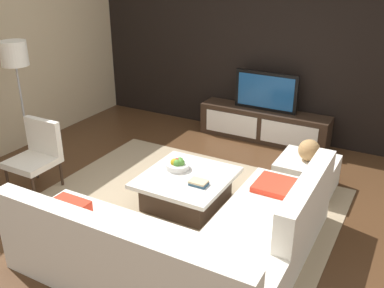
{
  "coord_description": "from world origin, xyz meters",
  "views": [
    {
      "loc": [
        2.12,
        -3.78,
        2.75
      ],
      "look_at": [
        -0.26,
        0.53,
        0.58
      ],
      "focal_mm": 40.75,
      "sensor_mm": 36.0,
      "label": 1
    }
  ],
  "objects_px": {
    "coffee_table": "(187,189)",
    "fruit_bowl": "(178,165)",
    "television": "(266,91)",
    "ottoman": "(306,174)",
    "book_stack": "(199,183)",
    "accent_chair_near": "(37,151)",
    "decorative_ball": "(309,150)",
    "sectional_couch": "(192,244)",
    "floor_lamp": "(15,61)",
    "media_console": "(264,125)"
  },
  "relations": [
    {
      "from": "television",
      "to": "floor_lamp",
      "type": "distance_m",
      "value": 3.6
    },
    {
      "from": "sectional_couch",
      "to": "accent_chair_near",
      "type": "xyz_separation_m",
      "value": [
        -2.47,
        0.48,
        0.2
      ]
    },
    {
      "from": "book_stack",
      "to": "sectional_couch",
      "type": "bearing_deg",
      "value": -65.5
    },
    {
      "from": "decorative_ball",
      "to": "book_stack",
      "type": "bearing_deg",
      "value": -127.45
    },
    {
      "from": "sectional_couch",
      "to": "coffee_table",
      "type": "relative_size",
      "value": 2.36
    },
    {
      "from": "fruit_bowl",
      "to": "book_stack",
      "type": "distance_m",
      "value": 0.46
    },
    {
      "from": "media_console",
      "to": "fruit_bowl",
      "type": "distance_m",
      "value": 2.22
    },
    {
      "from": "coffee_table",
      "to": "book_stack",
      "type": "height_order",
      "value": "book_stack"
    },
    {
      "from": "media_console",
      "to": "sectional_couch",
      "type": "relative_size",
      "value": 0.83
    },
    {
      "from": "television",
      "to": "fruit_bowl",
      "type": "distance_m",
      "value": 2.24
    },
    {
      "from": "accent_chair_near",
      "to": "ottoman",
      "type": "xyz_separation_m",
      "value": [
        2.98,
        1.57,
        -0.29
      ]
    },
    {
      "from": "coffee_table",
      "to": "accent_chair_near",
      "type": "xyz_separation_m",
      "value": [
        -1.85,
        -0.51,
        0.29
      ]
    },
    {
      "from": "sectional_couch",
      "to": "floor_lamp",
      "type": "relative_size",
      "value": 1.44
    },
    {
      "from": "fruit_bowl",
      "to": "book_stack",
      "type": "relative_size",
      "value": 1.35
    },
    {
      "from": "media_console",
      "to": "coffee_table",
      "type": "height_order",
      "value": "media_console"
    },
    {
      "from": "fruit_bowl",
      "to": "floor_lamp",
      "type": "bearing_deg",
      "value": -175.24
    },
    {
      "from": "accent_chair_near",
      "to": "coffee_table",
      "type": "bearing_deg",
      "value": 18.92
    },
    {
      "from": "coffee_table",
      "to": "fruit_bowl",
      "type": "xyz_separation_m",
      "value": [
        -0.18,
        0.1,
        0.24
      ]
    },
    {
      "from": "fruit_bowl",
      "to": "accent_chair_near",
      "type": "bearing_deg",
      "value": -159.89
    },
    {
      "from": "coffee_table",
      "to": "decorative_ball",
      "type": "xyz_separation_m",
      "value": [
        1.13,
        1.06,
        0.33
      ]
    },
    {
      "from": "television",
      "to": "ottoman",
      "type": "xyz_separation_m",
      "value": [
        1.03,
        -1.24,
        -0.6
      ]
    },
    {
      "from": "book_stack",
      "to": "accent_chair_near",
      "type": "bearing_deg",
      "value": -169.48
    },
    {
      "from": "accent_chair_near",
      "to": "fruit_bowl",
      "type": "bearing_deg",
      "value": 23.57
    },
    {
      "from": "media_console",
      "to": "book_stack",
      "type": "distance_m",
      "value": 2.43
    },
    {
      "from": "ottoman",
      "to": "decorative_ball",
      "type": "xyz_separation_m",
      "value": [
        0.0,
        0.0,
        0.33
      ]
    },
    {
      "from": "media_console",
      "to": "accent_chair_near",
      "type": "xyz_separation_m",
      "value": [
        -1.95,
        -2.81,
        0.24
      ]
    },
    {
      "from": "coffee_table",
      "to": "decorative_ball",
      "type": "distance_m",
      "value": 1.58
    },
    {
      "from": "coffee_table",
      "to": "floor_lamp",
      "type": "xyz_separation_m",
      "value": [
        -2.5,
        -0.09,
        1.27
      ]
    },
    {
      "from": "media_console",
      "to": "ottoman",
      "type": "distance_m",
      "value": 1.61
    },
    {
      "from": "television",
      "to": "decorative_ball",
      "type": "relative_size",
      "value": 3.69
    },
    {
      "from": "sectional_couch",
      "to": "ottoman",
      "type": "relative_size",
      "value": 3.53
    },
    {
      "from": "television",
      "to": "accent_chair_near",
      "type": "distance_m",
      "value": 3.43
    },
    {
      "from": "sectional_couch",
      "to": "decorative_ball",
      "type": "xyz_separation_m",
      "value": [
        0.51,
        2.05,
        0.25
      ]
    },
    {
      "from": "ottoman",
      "to": "fruit_bowl",
      "type": "distance_m",
      "value": 1.64
    },
    {
      "from": "television",
      "to": "fruit_bowl",
      "type": "xyz_separation_m",
      "value": [
        -0.28,
        -2.2,
        -0.36
      ]
    },
    {
      "from": "sectional_couch",
      "to": "ottoman",
      "type": "height_order",
      "value": "sectional_couch"
    },
    {
      "from": "coffee_table",
      "to": "floor_lamp",
      "type": "relative_size",
      "value": 0.61
    },
    {
      "from": "media_console",
      "to": "floor_lamp",
      "type": "xyz_separation_m",
      "value": [
        -2.6,
        -2.39,
        1.22
      ]
    },
    {
      "from": "accent_chair_near",
      "to": "fruit_bowl",
      "type": "distance_m",
      "value": 1.78
    },
    {
      "from": "fruit_bowl",
      "to": "book_stack",
      "type": "xyz_separation_m",
      "value": [
        0.4,
        -0.23,
        -0.03
      ]
    },
    {
      "from": "accent_chair_near",
      "to": "decorative_ball",
      "type": "distance_m",
      "value": 3.37
    },
    {
      "from": "television",
      "to": "fruit_bowl",
      "type": "bearing_deg",
      "value": -97.23
    },
    {
      "from": "fruit_bowl",
      "to": "decorative_ball",
      "type": "distance_m",
      "value": 1.62
    },
    {
      "from": "media_console",
      "to": "fruit_bowl",
      "type": "xyz_separation_m",
      "value": [
        -0.28,
        -2.2,
        0.19
      ]
    },
    {
      "from": "coffee_table",
      "to": "decorative_ball",
      "type": "height_order",
      "value": "decorative_ball"
    },
    {
      "from": "decorative_ball",
      "to": "sectional_couch",
      "type": "bearing_deg",
      "value": -104.02
    },
    {
      "from": "sectional_couch",
      "to": "book_stack",
      "type": "bearing_deg",
      "value": 114.5
    },
    {
      "from": "television",
      "to": "ottoman",
      "type": "relative_size",
      "value": 1.41
    },
    {
      "from": "coffee_table",
      "to": "television",
      "type": "bearing_deg",
      "value": 87.51
    },
    {
      "from": "media_console",
      "to": "book_stack",
      "type": "xyz_separation_m",
      "value": [
        0.13,
        -2.42,
        0.16
      ]
    }
  ]
}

